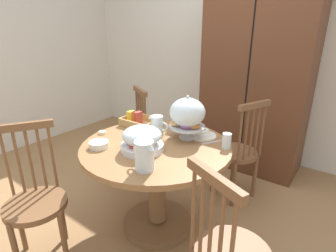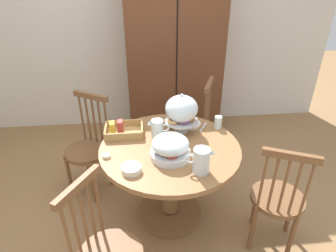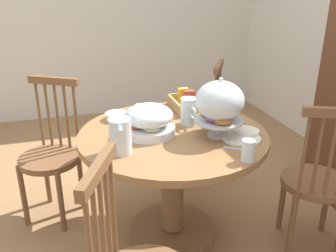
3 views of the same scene
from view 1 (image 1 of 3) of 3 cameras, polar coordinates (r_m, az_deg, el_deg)
name	(u,v)px [view 1 (image 1 of 3)]	position (r m, az deg, el deg)	size (l,w,h in m)	color
ground_plane	(150,220)	(2.42, -3.86, -19.56)	(10.00, 10.00, 0.00)	#997047
wall_back	(244,50)	(3.47, 16.01, 15.43)	(4.80, 0.06, 2.60)	silver
wall_left	(21,49)	(4.06, -29.06, 14.34)	(0.06, 4.32, 2.60)	silver
wooden_armoire	(256,83)	(3.10, 18.45, 8.79)	(1.18, 0.60, 1.96)	brown
dining_table	(157,172)	(2.07, -2.48, -9.87)	(1.11, 1.11, 0.74)	olive
windsor_chair_near_window	(36,202)	(2.04, -26.62, -14.53)	(0.46, 0.46, 0.97)	brown
windsor_chair_facing_door	(237,153)	(2.56, 14.74, -5.73)	(0.43, 0.43, 0.97)	brown
windsor_chair_far_side	(130,138)	(2.83, -8.29, -2.67)	(0.45, 0.45, 0.97)	brown
pastry_stand_with_dome	(187,114)	(2.01, 4.18, 2.53)	(0.28, 0.28, 0.34)	silver
fruit_platter_covered	(142,139)	(1.84, -5.63, -2.85)	(0.30, 0.30, 0.18)	silver
orange_juice_pitcher	(157,127)	(2.08, -2.40, -0.26)	(0.18, 0.10, 0.17)	silver
milk_pitcher	(144,157)	(1.59, -5.14, -6.69)	(0.20, 0.12, 0.19)	silver
cereal_basket	(139,122)	(2.34, -6.30, 0.93)	(0.32, 0.24, 0.12)	tan
china_plate_large	(202,136)	(2.12, 7.44, -2.07)	(0.22, 0.22, 0.01)	white
china_plate_small	(200,130)	(2.20, 6.86, -0.92)	(0.15, 0.15, 0.01)	white
cereal_bowl	(99,145)	(1.97, -14.67, -3.89)	(0.14, 0.14, 0.04)	white
drinking_glass	(227,141)	(1.93, 12.53, -3.12)	(0.06, 0.06, 0.11)	silver
butter_dish	(102,133)	(2.22, -14.01, -1.37)	(0.06, 0.06, 0.02)	beige
table_knife	(194,130)	(2.23, 5.63, -0.90)	(0.17, 0.01, 0.01)	silver
dinner_fork	(192,129)	(2.26, 5.27, -0.64)	(0.17, 0.01, 0.01)	silver
soup_spoon	(212,142)	(2.01, 9.44, -3.53)	(0.17, 0.01, 0.01)	silver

